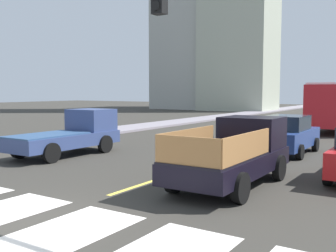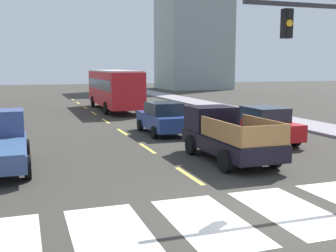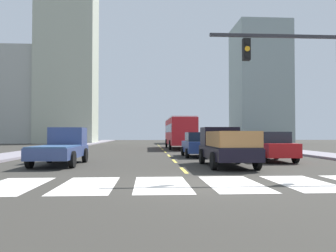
{
  "view_description": "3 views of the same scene",
  "coord_description": "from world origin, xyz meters",
  "px_view_note": "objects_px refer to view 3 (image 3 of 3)",
  "views": [
    {
      "loc": [
        7.06,
        -5.18,
        2.81
      ],
      "look_at": [
        -1.15,
        7.56,
        1.47
      ],
      "focal_mm": 42.77,
      "sensor_mm": 36.0,
      "label": 1
    },
    {
      "loc": [
        -5.09,
        -8.59,
        3.61
      ],
      "look_at": [
        0.66,
        8.07,
        1.1
      ],
      "focal_mm": 44.64,
      "sensor_mm": 36.0,
      "label": 2
    },
    {
      "loc": [
        -1.6,
        -10.43,
        1.58
      ],
      "look_at": [
        -0.16,
        12.41,
        2.15
      ],
      "focal_mm": 35.31,
      "sensor_mm": 36.0,
      "label": 3
    }
  ],
  "objects_px": {
    "pickup_dark": "(63,147)",
    "pickup_stakebed": "(225,147)",
    "sedan_mid": "(270,147)",
    "city_bus": "(180,131)",
    "sedan_near_left": "(198,144)"
  },
  "relations": [
    {
      "from": "city_bus",
      "to": "sedan_mid",
      "type": "bearing_deg",
      "value": -79.39
    },
    {
      "from": "pickup_dark",
      "to": "pickup_stakebed",
      "type": "bearing_deg",
      "value": -6.67
    },
    {
      "from": "pickup_stakebed",
      "to": "city_bus",
      "type": "height_order",
      "value": "city_bus"
    },
    {
      "from": "city_bus",
      "to": "sedan_mid",
      "type": "height_order",
      "value": "city_bus"
    },
    {
      "from": "sedan_mid",
      "to": "sedan_near_left",
      "type": "xyz_separation_m",
      "value": [
        -3.69,
        4.07,
        0.0
      ]
    },
    {
      "from": "pickup_stakebed",
      "to": "sedan_mid",
      "type": "xyz_separation_m",
      "value": [
        3.32,
        2.56,
        -0.08
      ]
    },
    {
      "from": "sedan_mid",
      "to": "sedan_near_left",
      "type": "distance_m",
      "value": 5.49
    },
    {
      "from": "pickup_dark",
      "to": "sedan_mid",
      "type": "distance_m",
      "value": 11.77
    },
    {
      "from": "city_bus",
      "to": "sedan_near_left",
      "type": "relative_size",
      "value": 2.45
    },
    {
      "from": "pickup_dark",
      "to": "city_bus",
      "type": "bearing_deg",
      "value": 68.65
    },
    {
      "from": "pickup_stakebed",
      "to": "pickup_dark",
      "type": "distance_m",
      "value": 8.49
    },
    {
      "from": "sedan_near_left",
      "to": "sedan_mid",
      "type": "bearing_deg",
      "value": -47.09
    },
    {
      "from": "pickup_dark",
      "to": "city_bus",
      "type": "xyz_separation_m",
      "value": [
        8.01,
        18.19,
        1.03
      ]
    },
    {
      "from": "sedan_near_left",
      "to": "city_bus",
      "type": "bearing_deg",
      "value": 90.76
    },
    {
      "from": "pickup_stakebed",
      "to": "pickup_dark",
      "type": "height_order",
      "value": "same"
    }
  ]
}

